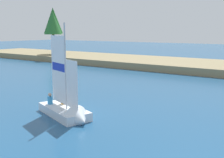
{
  "coord_description": "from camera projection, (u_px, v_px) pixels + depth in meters",
  "views": [
    {
      "loc": [
        11.95,
        -2.28,
        4.72
      ],
      "look_at": [
        0.64,
        14.01,
        1.2
      ],
      "focal_mm": 43.65,
      "sensor_mm": 36.0,
      "label": 1
    }
  ],
  "objects": [
    {
      "name": "shoreline_tree_midleft",
      "position": [
        53.0,
        23.0,
        44.43
      ],
      "size": [
        2.87,
        2.87,
        7.01
      ],
      "color": "brown",
      "rests_on": "shore_bank"
    },
    {
      "name": "shoreline_tree_left",
      "position": [
        53.0,
        21.0,
        45.54
      ],
      "size": [
        3.15,
        3.15,
        7.67
      ],
      "color": "brown",
      "rests_on": "shore_bank"
    },
    {
      "name": "shore_bank",
      "position": [
        185.0,
        65.0,
        34.65
      ],
      "size": [
        80.0,
        10.45,
        0.86
      ],
      "primitive_type": "cube",
      "color": "#897A56",
      "rests_on": "ground"
    },
    {
      "name": "sailboat",
      "position": [
        69.0,
        111.0,
        14.81
      ],
      "size": [
        4.4,
        2.71,
        5.59
      ],
      "rotation": [
        0.0,
        0.0,
        -0.33
      ],
      "color": "silver",
      "rests_on": "ground"
    }
  ]
}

